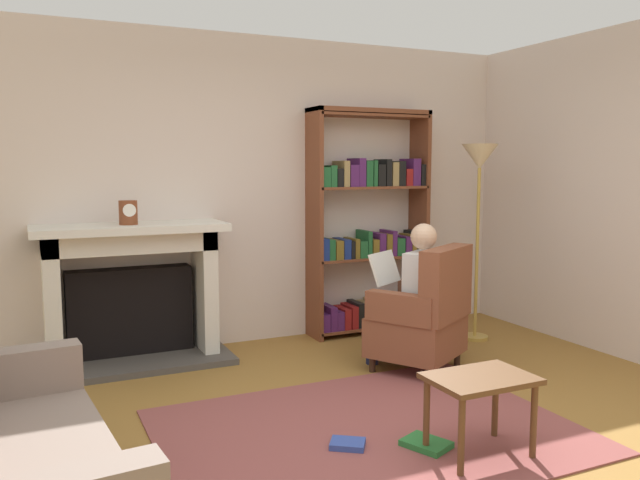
{
  "coord_description": "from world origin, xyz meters",
  "views": [
    {
      "loc": [
        -1.79,
        -2.87,
        1.57
      ],
      "look_at": [
        0.1,
        1.2,
        1.05
      ],
      "focal_mm": 35.84,
      "sensor_mm": 36.0,
      "label": 1
    }
  ],
  "objects": [
    {
      "name": "scattered_books",
      "position": [
        0.04,
        0.04,
        0.03
      ],
      "size": [
        0.65,
        0.45,
        0.03
      ],
      "color": "#334CA5",
      "rests_on": "area_rug"
    },
    {
      "name": "armchair_reading",
      "position": [
        0.95,
        1.14,
        0.42
      ],
      "size": [
        0.87,
        0.86,
        0.97
      ],
      "rotation": [
        0.0,
        0.0,
        3.69
      ],
      "color": "#331E14",
      "rests_on": "ground"
    },
    {
      "name": "fireplace",
      "position": [
        -1.05,
        2.3,
        0.59
      ],
      "size": [
        1.5,
        0.64,
        1.12
      ],
      "color": "#4C4742",
      "rests_on": "ground"
    },
    {
      "name": "side_wall_right",
      "position": [
        2.65,
        1.25,
        1.35
      ],
      "size": [
        0.1,
        5.2,
        2.7
      ],
      "primitive_type": "cube",
      "color": "beige",
      "rests_on": "ground"
    },
    {
      "name": "ground",
      "position": [
        0.0,
        0.0,
        0.0
      ],
      "size": [
        14.0,
        14.0,
        0.0
      ],
      "primitive_type": "plane",
      "color": "olive"
    },
    {
      "name": "back_wall",
      "position": [
        0.0,
        2.55,
        1.35
      ],
      "size": [
        5.6,
        0.1,
        2.7
      ],
      "primitive_type": "cube",
      "color": "beige",
      "rests_on": "ground"
    },
    {
      "name": "floor_lamp",
      "position": [
        1.89,
        1.7,
        1.5
      ],
      "size": [
        0.32,
        0.32,
        1.76
      ],
      "color": "#B7933F",
      "rests_on": "ground"
    },
    {
      "name": "sofa_floral",
      "position": [
        -1.9,
        -0.11,
        0.32
      ],
      "size": [
        0.87,
        1.76,
        0.85
      ],
      "rotation": [
        0.0,
        0.0,
        1.66
      ],
      "color": "gray",
      "rests_on": "ground"
    },
    {
      "name": "bookshelf",
      "position": [
        1.14,
        2.33,
        0.99
      ],
      "size": [
        1.16,
        0.32,
        2.09
      ],
      "color": "brown",
      "rests_on": "ground"
    },
    {
      "name": "side_table",
      "position": [
        0.39,
        -0.22,
        0.38
      ],
      "size": [
        0.56,
        0.39,
        0.45
      ],
      "color": "brown",
      "rests_on": "ground"
    },
    {
      "name": "seated_reader",
      "position": [
        0.89,
        1.24,
        0.62
      ],
      "size": [
        0.54,
        0.59,
        1.14
      ],
      "rotation": [
        0.0,
        0.0,
        3.69
      ],
      "color": "silver",
      "rests_on": "ground"
    },
    {
      "name": "mantel_clock",
      "position": [
        -1.07,
        2.2,
        1.21
      ],
      "size": [
        0.14,
        0.14,
        0.19
      ],
      "color": "brown",
      "rests_on": "fireplace"
    },
    {
      "name": "area_rug",
      "position": [
        0.0,
        0.3,
        0.01
      ],
      "size": [
        2.4,
        1.8,
        0.01
      ],
      "primitive_type": "cube",
      "color": "brown",
      "rests_on": "ground"
    }
  ]
}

